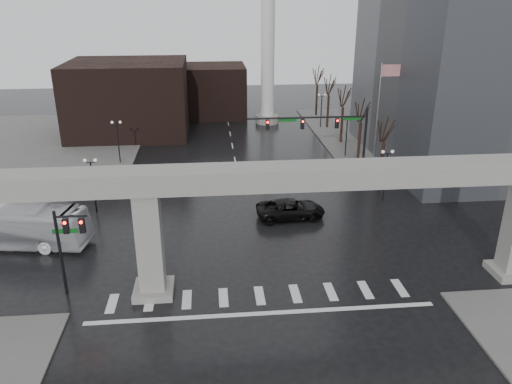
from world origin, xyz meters
The scene contains 23 objects.
ground centered at (0.00, 0.00, 0.00)m, with size 160.00×160.00×0.00m, color black.
sidewalk_ne centered at (26.00, 36.00, 0.07)m, with size 28.00×36.00×0.15m, color #64615F.
sidewalk_nw centered at (-26.00, 36.00, 0.07)m, with size 28.00×36.00×0.15m, color #64615F.
elevated_guideway centered at (1.26, 0.00, 6.88)m, with size 48.00×2.60×8.70m.
building_far_left centered at (-14.00, 42.00, 5.00)m, with size 16.00×14.00×10.00m, color black.
building_far_mid centered at (-2.00, 52.00, 4.00)m, with size 10.00×10.00×8.00m, color black.
smokestack centered at (6.00, 46.00, 13.35)m, with size 3.60×3.60×30.00m.
signal_mast_arm centered at (8.99, 18.80, 5.83)m, with size 12.12×0.43×8.00m.
signal_left_pole centered at (-12.25, 0.50, 4.07)m, with size 2.30×0.30×6.00m.
flagpole_assembly centered at (15.29, 22.00, 7.53)m, with size 2.06×0.12×12.00m.
lamp_right_0 centered at (13.50, 14.00, 3.47)m, with size 1.22×0.32×5.11m.
lamp_right_1 centered at (13.50, 28.00, 3.47)m, with size 1.22×0.32×5.11m.
lamp_right_2 centered at (13.50, 42.00, 3.47)m, with size 1.22×0.32×5.11m.
lamp_left_0 centered at (-13.50, 14.00, 3.47)m, with size 1.22×0.32×5.11m.
lamp_left_1 centered at (-13.50, 28.00, 3.47)m, with size 1.22×0.32×5.11m.
lamp_left_2 centered at (-13.50, 42.00, 3.47)m, with size 1.22×0.32×5.11m.
tree_right_0 centered at (14.53, 18.02, 2.79)m, with size 1.09×1.58×7.50m.
tree_right_1 centered at (14.53, 26.02, 2.85)m, with size 1.09×1.61×7.67m.
tree_right_2 centered at (14.53, 34.02, 2.91)m, with size 1.10×1.63×7.85m.
tree_right_3 centered at (14.53, 42.02, 2.98)m, with size 1.11×1.66×8.02m.
tree_right_4 centered at (14.53, 50.02, 3.04)m, with size 1.12×1.69×8.19m.
pickup_truck centered at (4.00, 10.99, 0.84)m, with size 2.79×6.05×1.68m, color black.
city_bus centered at (-18.69, 8.01, 1.69)m, with size 2.84×12.16×3.39m, color silver.
Camera 1 is at (-2.93, -28.99, 18.67)m, focal length 35.00 mm.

